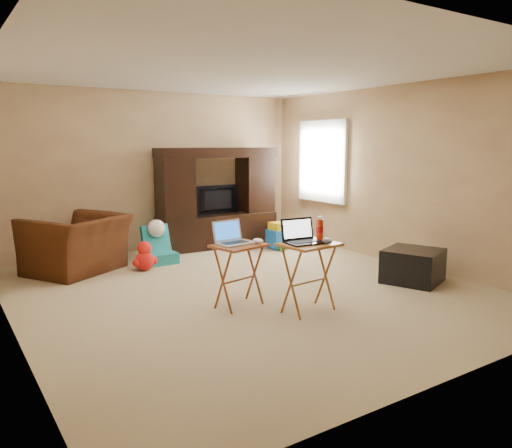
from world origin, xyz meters
TOP-DOWN VIEW (x-y plane):
  - floor at (0.00, 0.00)m, footprint 5.50×5.50m
  - ceiling at (0.00, 0.00)m, footprint 5.50×5.50m
  - wall_back at (0.00, 2.75)m, footprint 5.00×0.00m
  - wall_front at (0.00, -2.75)m, footprint 5.00×0.00m
  - wall_left at (-2.50, 0.00)m, footprint 0.00×5.50m
  - wall_right at (2.50, 0.00)m, footprint 0.00×5.50m
  - window_pane at (2.48, 1.55)m, footprint 0.00×1.20m
  - window_frame at (2.46, 1.55)m, footprint 0.06×1.14m
  - entertainment_center at (0.90, 2.33)m, footprint 2.01×0.62m
  - television at (0.90, 2.29)m, footprint 0.83×0.13m
  - recliner at (-1.46, 1.89)m, footprint 1.52×1.47m
  - child_rocker at (-0.35, 1.76)m, footprint 0.43×0.48m
  - plush_toy at (-0.68, 1.50)m, footprint 0.36×0.30m
  - push_toy at (1.78, 1.64)m, footprint 0.59×0.42m
  - ottoman at (1.87, -0.87)m, footprint 0.82×0.82m
  - tray_table_left at (-0.41, -0.50)m, footprint 0.58×0.50m
  - tray_table_right at (0.10, -1.02)m, footprint 0.58×0.49m
  - laptop_left at (-0.44, -0.47)m, footprint 0.37×0.32m
  - laptop_right at (0.06, -1.00)m, footprint 0.40×0.33m
  - mouse_left at (-0.22, -0.57)m, footprint 0.11×0.15m
  - mouse_right at (0.23, -1.14)m, footprint 0.13×0.17m
  - water_bottle at (0.30, -0.94)m, footprint 0.07×0.07m

SIDE VIEW (x-z plane):
  - floor at x=0.00m, z-range 0.00..0.00m
  - plush_toy at x=-0.68m, z-range 0.00..0.40m
  - ottoman at x=1.87m, z-range 0.00..0.41m
  - push_toy at x=1.78m, z-range 0.00..0.44m
  - child_rocker at x=-0.35m, z-range 0.00..0.54m
  - tray_table_left at x=-0.41m, z-range 0.00..0.66m
  - tray_table_right at x=0.10m, z-range 0.00..0.71m
  - recliner at x=-1.46m, z-range 0.00..0.75m
  - mouse_left at x=-0.22m, z-range 0.66..0.72m
  - mouse_right at x=0.23m, z-range 0.71..0.77m
  - television at x=0.90m, z-range 0.54..1.02m
  - laptop_left at x=-0.44m, z-range 0.66..0.90m
  - entertainment_center at x=0.90m, z-range 0.00..1.63m
  - water_bottle at x=0.30m, z-range 0.71..0.93m
  - laptop_right at x=0.06m, z-range 0.71..0.95m
  - wall_back at x=0.00m, z-range -1.25..3.75m
  - wall_front at x=0.00m, z-range -1.25..3.75m
  - wall_left at x=-2.50m, z-range -1.50..4.00m
  - wall_right at x=2.50m, z-range -1.50..4.00m
  - window_pane at x=2.48m, z-range 0.80..2.00m
  - window_frame at x=2.46m, z-range 0.73..2.07m
  - ceiling at x=0.00m, z-range 2.50..2.50m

